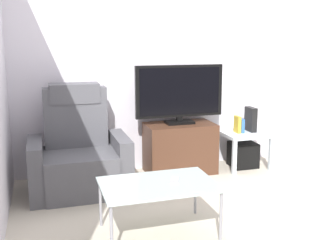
# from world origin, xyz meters

# --- Properties ---
(ground_plane) EXTENTS (6.40, 6.40, 0.00)m
(ground_plane) POSITION_xyz_m (0.00, 0.00, 0.00)
(ground_plane) COLOR beige
(wall_back) EXTENTS (6.40, 0.06, 2.60)m
(wall_back) POSITION_xyz_m (0.00, 1.13, 1.30)
(wall_back) COLOR silver
(wall_back) RESTS_ON ground
(tv_stand) EXTENTS (0.79, 0.46, 0.58)m
(tv_stand) POSITION_xyz_m (-0.01, 0.84, 0.29)
(tv_stand) COLOR #4C2D1E
(tv_stand) RESTS_ON ground
(television) EXTENTS (1.03, 0.20, 0.67)m
(television) POSITION_xyz_m (-0.01, 0.86, 0.93)
(television) COLOR black
(television) RESTS_ON tv_stand
(recliner_armchair) EXTENTS (0.98, 0.78, 1.08)m
(recliner_armchair) POSITION_xyz_m (-1.18, 0.60, 0.37)
(recliner_armchair) COLOR #515156
(recliner_armchair) RESTS_ON ground
(side_table) EXTENTS (0.54, 0.54, 0.43)m
(side_table) POSITION_xyz_m (0.79, 0.80, 0.37)
(side_table) COLOR silver
(side_table) RESTS_ON ground
(subwoofer_box) EXTENTS (0.30, 0.30, 0.30)m
(subwoofer_box) POSITION_xyz_m (0.79, 0.80, 0.15)
(subwoofer_box) COLOR black
(subwoofer_box) RESTS_ON ground
(book_leftmost) EXTENTS (0.04, 0.12, 0.20)m
(book_leftmost) POSITION_xyz_m (0.69, 0.78, 0.53)
(book_leftmost) COLOR gold
(book_leftmost) RESTS_ON side_table
(book_middle) EXTENTS (0.04, 0.12, 0.17)m
(book_middle) POSITION_xyz_m (0.74, 0.78, 0.52)
(book_middle) COLOR #3366B2
(book_middle) RESTS_ON side_table
(game_console) EXTENTS (0.07, 0.20, 0.29)m
(game_console) POSITION_xyz_m (0.88, 0.81, 0.58)
(game_console) COLOR black
(game_console) RESTS_ON side_table
(coffee_table) EXTENTS (0.90, 0.60, 0.42)m
(coffee_table) POSITION_xyz_m (-0.68, -0.57, 0.40)
(coffee_table) COLOR #B2C6C1
(coffee_table) RESTS_ON ground
(cell_phone) EXTENTS (0.12, 0.17, 0.01)m
(cell_phone) POSITION_xyz_m (-0.53, -0.54, 0.43)
(cell_phone) COLOR #B7B7BC
(cell_phone) RESTS_ON coffee_table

